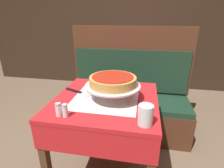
{
  "coord_description": "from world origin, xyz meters",
  "views": [
    {
      "loc": [
        0.26,
        -1.13,
        1.33
      ],
      "look_at": [
        0.05,
        -0.04,
        0.9
      ],
      "focal_mm": 28.0,
      "sensor_mm": 36.0,
      "label": 1
    }
  ],
  "objects_px": {
    "dining_table_front": "(106,112)",
    "deep_dish_pizza": "(113,81)",
    "dining_table_rear": "(135,58)",
    "booth_bench": "(128,104)",
    "salt_shaker": "(59,110)",
    "pepper_shaker": "(65,111)",
    "water_glass_near": "(145,115)",
    "condiment_caddy": "(134,49)",
    "pizza_server": "(79,92)",
    "pizza_pan_stand": "(113,86)"
  },
  "relations": [
    {
      "from": "deep_dish_pizza",
      "to": "pepper_shaker",
      "type": "xyz_separation_m",
      "value": [
        -0.23,
        -0.29,
        -0.1
      ]
    },
    {
      "from": "pizza_server",
      "to": "booth_bench",
      "type": "bearing_deg",
      "value": 64.69
    },
    {
      "from": "dining_table_rear",
      "to": "booth_bench",
      "type": "xyz_separation_m",
      "value": [
        -0.0,
        -1.08,
        -0.33
      ]
    },
    {
      "from": "condiment_caddy",
      "to": "booth_bench",
      "type": "bearing_deg",
      "value": -89.01
    },
    {
      "from": "pizza_pan_stand",
      "to": "pizza_server",
      "type": "xyz_separation_m",
      "value": [
        -0.28,
        0.05,
        -0.09
      ]
    },
    {
      "from": "dining_table_front",
      "to": "deep_dish_pizza",
      "type": "relative_size",
      "value": 2.36
    },
    {
      "from": "dining_table_rear",
      "to": "pizza_pan_stand",
      "type": "relative_size",
      "value": 1.95
    },
    {
      "from": "dining_table_rear",
      "to": "water_glass_near",
      "type": "xyz_separation_m",
      "value": [
        0.18,
        -2.11,
        0.16
      ]
    },
    {
      "from": "dining_table_rear",
      "to": "water_glass_near",
      "type": "bearing_deg",
      "value": -85.04
    },
    {
      "from": "booth_bench",
      "to": "condiment_caddy",
      "type": "distance_m",
      "value": 1.22
    },
    {
      "from": "dining_table_rear",
      "to": "salt_shaker",
      "type": "bearing_deg",
      "value": -98.7
    },
    {
      "from": "pizza_pan_stand",
      "to": "deep_dish_pizza",
      "type": "xyz_separation_m",
      "value": [
        0.0,
        0.0,
        0.04
      ]
    },
    {
      "from": "dining_table_rear",
      "to": "salt_shaker",
      "type": "distance_m",
      "value": 2.15
    },
    {
      "from": "dining_table_front",
      "to": "pizza_pan_stand",
      "type": "xyz_separation_m",
      "value": [
        0.05,
        -0.01,
        0.22
      ]
    },
    {
      "from": "pizza_pan_stand",
      "to": "water_glass_near",
      "type": "relative_size",
      "value": 3.34
    },
    {
      "from": "pizza_server",
      "to": "water_glass_near",
      "type": "height_order",
      "value": "water_glass_near"
    },
    {
      "from": "deep_dish_pizza",
      "to": "condiment_caddy",
      "type": "xyz_separation_m",
      "value": [
        0.03,
        1.88,
        -0.11
      ]
    },
    {
      "from": "dining_table_front",
      "to": "dining_table_rear",
      "type": "xyz_separation_m",
      "value": [
        0.1,
        1.82,
        0.02
      ]
    },
    {
      "from": "pizza_server",
      "to": "salt_shaker",
      "type": "distance_m",
      "value": 0.35
    },
    {
      "from": "dining_table_front",
      "to": "water_glass_near",
      "type": "distance_m",
      "value": 0.45
    },
    {
      "from": "dining_table_front",
      "to": "pepper_shaker",
      "type": "xyz_separation_m",
      "value": [
        -0.18,
        -0.3,
        0.16
      ]
    },
    {
      "from": "deep_dish_pizza",
      "to": "condiment_caddy",
      "type": "distance_m",
      "value": 1.88
    },
    {
      "from": "dining_table_rear",
      "to": "pepper_shaker",
      "type": "height_order",
      "value": "pepper_shaker"
    },
    {
      "from": "pizza_server",
      "to": "water_glass_near",
      "type": "relative_size",
      "value": 2.14
    },
    {
      "from": "pizza_pan_stand",
      "to": "condiment_caddy",
      "type": "distance_m",
      "value": 1.88
    },
    {
      "from": "pizza_server",
      "to": "pepper_shaker",
      "type": "distance_m",
      "value": 0.35
    },
    {
      "from": "pepper_shaker",
      "to": "dining_table_front",
      "type": "bearing_deg",
      "value": 58.84
    },
    {
      "from": "dining_table_rear",
      "to": "salt_shaker",
      "type": "height_order",
      "value": "salt_shaker"
    },
    {
      "from": "water_glass_near",
      "to": "condiment_caddy",
      "type": "relative_size",
      "value": 0.77
    },
    {
      "from": "water_glass_near",
      "to": "deep_dish_pizza",
      "type": "bearing_deg",
      "value": 129.16
    },
    {
      "from": "salt_shaker",
      "to": "pepper_shaker",
      "type": "bearing_deg",
      "value": 0.0
    },
    {
      "from": "dining_table_front",
      "to": "condiment_caddy",
      "type": "relative_size",
      "value": 5.07
    },
    {
      "from": "dining_table_rear",
      "to": "deep_dish_pizza",
      "type": "xyz_separation_m",
      "value": [
        -0.05,
        -1.83,
        0.24
      ]
    },
    {
      "from": "dining_table_front",
      "to": "salt_shaker",
      "type": "relative_size",
      "value": 9.22
    },
    {
      "from": "dining_table_front",
      "to": "pepper_shaker",
      "type": "distance_m",
      "value": 0.38
    },
    {
      "from": "condiment_caddy",
      "to": "water_glass_near",
      "type": "bearing_deg",
      "value": -84.62
    },
    {
      "from": "dining_table_rear",
      "to": "deep_dish_pizza",
      "type": "relative_size",
      "value": 2.34
    },
    {
      "from": "salt_shaker",
      "to": "condiment_caddy",
      "type": "xyz_separation_m",
      "value": [
        0.3,
        2.17,
        -0.01
      ]
    },
    {
      "from": "dining_table_rear",
      "to": "pizza_server",
      "type": "height_order",
      "value": "pizza_server"
    },
    {
      "from": "deep_dish_pizza",
      "to": "water_glass_near",
      "type": "relative_size",
      "value": 2.79
    },
    {
      "from": "pizza_pan_stand",
      "to": "pepper_shaker",
      "type": "height_order",
      "value": "pizza_pan_stand"
    },
    {
      "from": "pepper_shaker",
      "to": "pizza_pan_stand",
      "type": "bearing_deg",
      "value": 51.4
    },
    {
      "from": "dining_table_rear",
      "to": "deep_dish_pizza",
      "type": "distance_m",
      "value": 1.84
    },
    {
      "from": "dining_table_front",
      "to": "pepper_shaker",
      "type": "relative_size",
      "value": 9.46
    },
    {
      "from": "water_glass_near",
      "to": "pepper_shaker",
      "type": "height_order",
      "value": "water_glass_near"
    },
    {
      "from": "deep_dish_pizza",
      "to": "pepper_shaker",
      "type": "bearing_deg",
      "value": -128.6
    },
    {
      "from": "booth_bench",
      "to": "salt_shaker",
      "type": "xyz_separation_m",
      "value": [
        -0.32,
        -1.04,
        0.47
      ]
    },
    {
      "from": "dining_table_front",
      "to": "water_glass_near",
      "type": "xyz_separation_m",
      "value": [
        0.29,
        -0.29,
        0.18
      ]
    },
    {
      "from": "condiment_caddy",
      "to": "deep_dish_pizza",
      "type": "bearing_deg",
      "value": -90.89
    },
    {
      "from": "dining_table_front",
      "to": "dining_table_rear",
      "type": "height_order",
      "value": "dining_table_front"
    }
  ]
}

